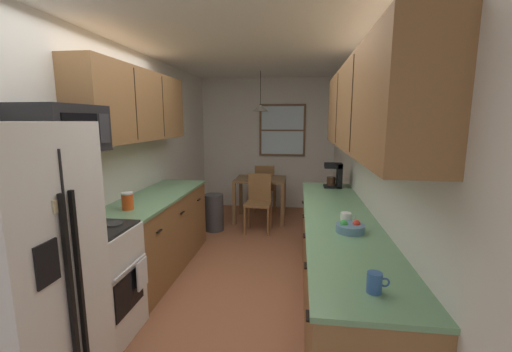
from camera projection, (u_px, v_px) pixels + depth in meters
The scene contains 24 objects.
ground_plane at pixel (247, 260), 4.15m from camera, with size 12.00×12.00×0.00m, color #995B3D.
wall_left at pixel (141, 158), 4.11m from camera, with size 0.10×9.00×2.55m, color silver.
wall_right at pixel (362, 162), 3.77m from camera, with size 0.10×9.00×2.55m, color silver.
wall_back at pixel (268, 144), 6.53m from camera, with size 4.40×0.10×2.55m, color silver.
ceiling_slab at pixel (246, 45), 3.71m from camera, with size 4.40×9.00×0.08m, color white.
refrigerator at pixel (17, 277), 1.86m from camera, with size 0.71×0.73×1.74m.
stove_range at pixel (91, 283), 2.60m from camera, with size 0.66×0.60×1.10m.
microwave_over_range at pixel (63, 129), 2.41m from camera, with size 0.39×0.64×0.36m.
counter_left at pixel (158, 232), 3.83m from camera, with size 0.64×1.91×0.90m.
upper_cabinets_left at pixel (137, 106), 3.55m from camera, with size 0.33×1.99×0.75m.
counter_right at pixel (338, 263), 3.01m from camera, with size 0.64×3.16×0.90m.
upper_cabinets_right at pixel (363, 107), 2.70m from camera, with size 0.33×2.84×0.72m.
dining_table at pixel (260, 186), 5.73m from camera, with size 0.87×0.70×0.74m.
dining_chair_near at pixel (259, 200), 5.20m from camera, with size 0.41×0.41×0.90m.
dining_chair_far at pixel (265, 186), 6.29m from camera, with size 0.40×0.40×0.90m.
pendant_light at pixel (260, 108), 5.50m from camera, with size 0.27×0.27×0.65m.
back_window at pixel (282, 130), 6.37m from camera, with size 0.89×0.05×1.00m.
trash_bin at pixel (214, 212), 5.22m from camera, with size 0.30×0.30×0.59m, color #3F3F42.
storage_canister at pixel (128, 201), 3.14m from camera, with size 0.11×0.11×0.17m.
dish_towel at pixel (142, 274), 2.70m from camera, with size 0.02×0.16×0.24m, color white.
coffee_maker at pixel (335, 175), 4.15m from camera, with size 0.22×0.18×0.31m.
mug_by_coffeemaker at pixel (375, 283), 1.63m from camera, with size 0.11×0.08×0.10m.
mug_spare at pixel (346, 218), 2.74m from camera, with size 0.12×0.09×0.09m.
fruit_bowl at pixel (350, 227), 2.52m from camera, with size 0.22×0.22×0.09m.
Camera 1 is at (0.62, -2.87, 1.75)m, focal length 22.97 mm.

